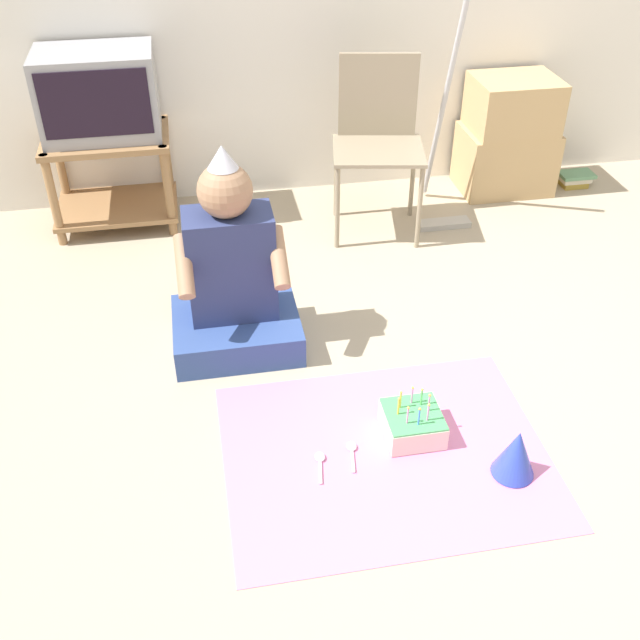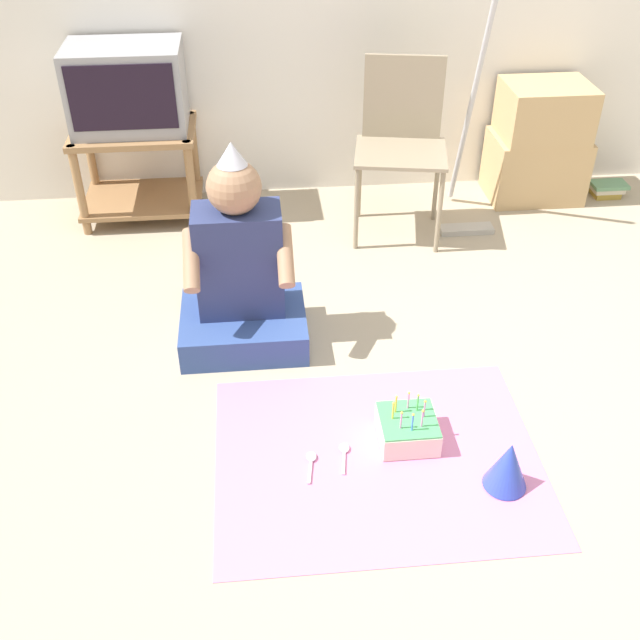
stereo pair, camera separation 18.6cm
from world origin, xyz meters
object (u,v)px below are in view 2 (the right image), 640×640
(cardboard_box_stack, at_px, (539,143))
(dust_mop, at_px, (469,162))
(birthday_cake, at_px, (407,429))
(person_seated, at_px, (240,278))
(tv, at_px, (127,88))
(folding_chair, at_px, (401,134))
(book_pile, at_px, (607,189))
(party_hat_blue, at_px, (508,465))

(cardboard_box_stack, xyz_separation_m, dust_mop, (-0.47, -0.28, 0.04))
(cardboard_box_stack, xyz_separation_m, birthday_cake, (-1.08, -1.87, -0.26))
(person_seated, bearing_deg, birthday_cake, -49.80)
(tv, height_order, folding_chair, tv)
(cardboard_box_stack, xyz_separation_m, book_pile, (0.43, -0.05, -0.27))
(dust_mop, bearing_deg, birthday_cake, -110.87)
(dust_mop, xyz_separation_m, person_seated, (-1.18, -0.90, -0.05))
(person_seated, distance_m, party_hat_blue, 1.28)
(dust_mop, bearing_deg, book_pile, 14.37)
(person_seated, relative_size, party_hat_blue, 4.65)
(tv, height_order, birthday_cake, tv)
(tv, bearing_deg, birthday_cake, -59.47)
(folding_chair, distance_m, birthday_cake, 1.67)
(person_seated, bearing_deg, cardboard_box_stack, 35.69)
(folding_chair, xyz_separation_m, cardboard_box_stack, (0.83, 0.28, -0.20))
(person_seated, bearing_deg, party_hat_blue, -46.87)
(folding_chair, height_order, birthday_cake, folding_chair)
(cardboard_box_stack, bearing_deg, party_hat_blue, -110.48)
(tv, bearing_deg, party_hat_blue, -56.60)
(tv, xyz_separation_m, dust_mop, (1.71, -0.28, -0.34))
(book_pile, distance_m, party_hat_blue, 2.39)
(tv, bearing_deg, book_pile, -1.11)
(folding_chair, relative_size, dust_mop, 0.72)
(dust_mop, height_order, birthday_cake, dust_mop)
(folding_chair, distance_m, person_seated, 1.24)
(dust_mop, height_order, person_seated, dust_mop)
(folding_chair, bearing_deg, dust_mop, -0.20)
(cardboard_box_stack, bearing_deg, folding_chair, -161.30)
(folding_chair, relative_size, birthday_cake, 4.25)
(book_pile, bearing_deg, cardboard_box_stack, 173.13)
(cardboard_box_stack, distance_m, birthday_cake, 2.17)
(dust_mop, xyz_separation_m, book_pile, (0.91, 0.23, -0.31))
(person_seated, bearing_deg, folding_chair, 47.86)
(book_pile, relative_size, party_hat_blue, 1.06)
(person_seated, relative_size, birthday_cake, 4.27)
(tv, height_order, person_seated, tv)
(tv, height_order, dust_mop, dust_mop)
(folding_chair, bearing_deg, book_pile, 10.32)
(dust_mop, height_order, book_pile, dust_mop)
(folding_chair, xyz_separation_m, dust_mop, (0.36, -0.00, -0.16))
(tv, relative_size, cardboard_box_stack, 0.88)
(cardboard_box_stack, relative_size, dust_mop, 0.53)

